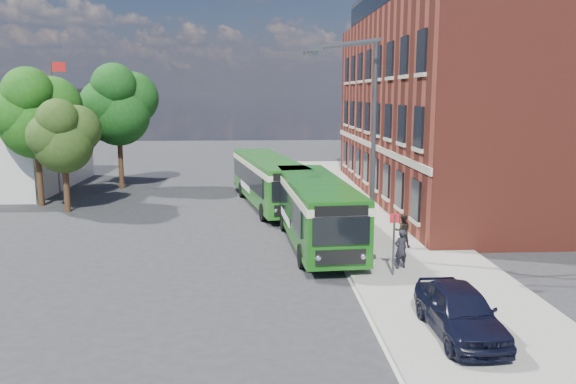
{
  "coord_description": "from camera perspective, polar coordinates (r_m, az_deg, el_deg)",
  "views": [
    {
      "loc": [
        0.49,
        -24.29,
        6.91
      ],
      "look_at": [
        2.01,
        2.51,
        2.2
      ],
      "focal_mm": 35.0,
      "sensor_mm": 36.0,
      "label": 1
    }
  ],
  "objects": [
    {
      "name": "ground",
      "position": [
        25.26,
        -4.26,
        -5.95
      ],
      "size": [
        120.0,
        120.0,
        0.0
      ],
      "primitive_type": "plane",
      "color": "#2B2B2E",
      "rests_on": "ground"
    },
    {
      "name": "pedestrian_b",
      "position": [
        25.54,
        11.57,
        -3.88
      ],
      "size": [
        0.79,
        0.65,
        1.49
      ],
      "primitive_type": "imported",
      "rotation": [
        0.0,
        0.0,
        3.01
      ],
      "color": "black",
      "rests_on": "pavement"
    },
    {
      "name": "pavement",
      "position": [
        33.64,
        7.98,
        -1.87
      ],
      "size": [
        6.0,
        48.0,
        0.15
      ],
      "primitive_type": "cube",
      "color": "gray",
      "rests_on": "ground"
    },
    {
      "name": "brick_office",
      "position": [
        38.72,
        17.41,
        9.59
      ],
      "size": [
        12.1,
        26.0,
        14.2
      ],
      "color": "maroon",
      "rests_on": "ground"
    },
    {
      "name": "tree_mid",
      "position": [
        37.67,
        -24.28,
        7.34
      ],
      "size": [
        5.03,
        4.78,
        8.49
      ],
      "color": "#3B2515",
      "rests_on": "ground"
    },
    {
      "name": "parked_car",
      "position": [
        16.9,
        17.06,
        -11.44
      ],
      "size": [
        1.74,
        4.25,
        1.44
      ],
      "primitive_type": "imported",
      "rotation": [
        0.0,
        0.0,
        0.01
      ],
      "color": "black",
      "rests_on": "pavement"
    },
    {
      "name": "pedestrian_a",
      "position": [
        22.43,
        11.39,
        -5.7
      ],
      "size": [
        0.67,
        0.56,
        1.57
      ],
      "primitive_type": "imported",
      "rotation": [
        0.0,
        0.0,
        3.52
      ],
      "color": "black",
      "rests_on": "pavement"
    },
    {
      "name": "kerb_line",
      "position": [
        33.2,
        2.81,
        -2.06
      ],
      "size": [
        0.12,
        48.0,
        0.01
      ],
      "primitive_type": "cube",
      "color": "beige",
      "rests_on": "ground"
    },
    {
      "name": "street_lamp",
      "position": [
        22.81,
        7.78,
        4.53
      ],
      "size": [
        2.96,
        2.38,
        9.0
      ],
      "color": "#3D4043",
      "rests_on": "ground"
    },
    {
      "name": "bus_front",
      "position": [
        25.95,
        2.81,
        -1.35
      ],
      "size": [
        3.3,
        11.2,
        3.02
      ],
      "color": "#155312",
      "rests_on": "ground"
    },
    {
      "name": "bus_rear",
      "position": [
        34.84,
        -2.03,
        1.57
      ],
      "size": [
        4.72,
        12.42,
        3.02
      ],
      "color": "#22651B",
      "rests_on": "ground"
    },
    {
      "name": "bus_stop_sign",
      "position": [
        21.42,
        10.7,
        -4.83
      ],
      "size": [
        0.35,
        0.08,
        2.52
      ],
      "color": "#3D4043",
      "rests_on": "ground"
    },
    {
      "name": "flagpole",
      "position": [
        39.52,
        -22.51,
        6.34
      ],
      "size": [
        0.95,
        0.1,
        9.0
      ],
      "color": "#3D4043",
      "rests_on": "ground"
    },
    {
      "name": "tree_right",
      "position": [
        42.73,
        -16.83,
        8.51
      ],
      "size": [
        5.36,
        5.1,
        9.06
      ],
      "color": "#3B2515",
      "rests_on": "ground"
    },
    {
      "name": "tree_left",
      "position": [
        35.11,
        -21.85,
        5.33
      ],
      "size": [
        3.94,
        3.75,
        6.66
      ],
      "color": "#3B2515",
      "rests_on": "ground"
    },
    {
      "name": "white_building",
      "position": [
        46.27,
        -26.9,
        4.86
      ],
      "size": [
        9.4,
        13.4,
        7.3
      ],
      "color": "silver",
      "rests_on": "ground"
    }
  ]
}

